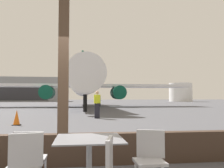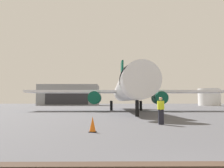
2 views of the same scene
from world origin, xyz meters
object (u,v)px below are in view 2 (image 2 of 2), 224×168
(ground_crew_worker, at_px, (161,110))
(fuel_storage_tank, at_px, (209,97))
(distant_hangar, at_px, (70,95))
(airplane, at_px, (127,89))
(traffic_cone, at_px, (93,125))

(ground_crew_worker, height_order, fuel_storage_tank, fuel_storage_tank)
(ground_crew_worker, bearing_deg, distant_hangar, 104.93)
(fuel_storage_tank, bearing_deg, distant_hangar, 167.88)
(ground_crew_worker, relative_size, fuel_storage_tank, 0.23)
(airplane, relative_size, ground_crew_worker, 17.87)
(airplane, height_order, fuel_storage_tank, airplane)
(fuel_storage_tank, bearing_deg, airplane, -127.48)
(ground_crew_worker, distance_m, traffic_cone, 5.31)
(distant_hangar, bearing_deg, ground_crew_worker, -75.07)
(airplane, relative_size, traffic_cone, 42.47)
(traffic_cone, bearing_deg, fuel_storage_tank, 60.85)
(traffic_cone, distance_m, distant_hangar, 76.68)
(airplane, xyz_separation_m, traffic_cone, (-3.48, -22.03, -2.94))
(distant_hangar, xyz_separation_m, fuel_storage_tank, (50.84, -10.92, -0.96))
(traffic_cone, bearing_deg, ground_crew_worker, 39.21)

